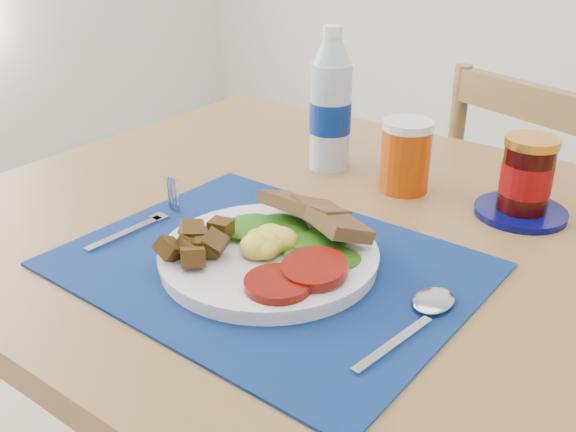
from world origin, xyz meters
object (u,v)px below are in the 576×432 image
object	(u,v)px
chair_far	(538,227)
juice_glass	(405,158)
breakfast_plate	(263,250)
water_bottle	(330,107)
jam_on_saucer	(526,182)

from	to	relation	value
chair_far	juice_glass	distance (m)	0.52
chair_far	breakfast_plate	world-z (taller)	chair_far
water_bottle	jam_on_saucer	world-z (taller)	water_bottle
breakfast_plate	juice_glass	size ratio (longest dim) A/B	2.52
breakfast_plate	jam_on_saucer	distance (m)	0.40
juice_glass	jam_on_saucer	size ratio (longest dim) A/B	0.81
water_bottle	juice_glass	bearing A→B (deg)	-5.43
juice_glass	water_bottle	bearing A→B (deg)	174.57
water_bottle	jam_on_saucer	bearing A→B (deg)	0.64
chair_far	jam_on_saucer	size ratio (longest dim) A/B	8.01
juice_glass	jam_on_saucer	bearing A→B (deg)	5.69
jam_on_saucer	breakfast_plate	bearing A→B (deg)	-121.63
chair_far	jam_on_saucer	bearing A→B (deg)	119.18
breakfast_plate	water_bottle	xyz separation A→B (m)	(-0.12, 0.33, 0.08)
water_bottle	jam_on_saucer	xyz separation A→B (m)	(0.33, 0.00, -0.05)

